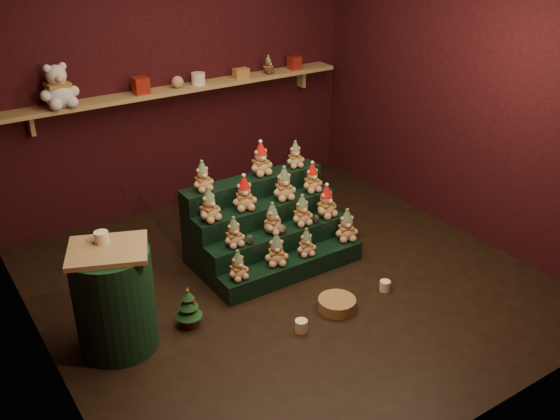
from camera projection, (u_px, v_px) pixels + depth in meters
ground at (287, 282)px, 5.45m from camera, size 4.00×4.00×0.00m
back_wall at (176, 75)px, 6.36m from camera, size 4.00×0.10×2.80m
front_wall at (506, 234)px, 3.30m from camera, size 4.00×0.10×2.80m
left_wall at (12, 189)px, 3.81m from camera, size 0.10×4.00×2.80m
right_wall at (469, 90)px, 5.84m from camera, size 0.10×4.00×2.80m
back_shelf at (184, 89)px, 6.28m from camera, size 3.60×0.26×0.24m
riser_tier_front at (293, 268)px, 5.49m from camera, size 1.40×0.22×0.18m
riser_tier_midfront at (279, 249)px, 5.61m from camera, size 1.40×0.22×0.36m
riser_tier_midback at (266, 230)px, 5.74m from camera, size 1.40×0.22×0.54m
riser_tier_back at (253, 213)px, 5.86m from camera, size 1.40×0.22×0.72m
teddy_0 at (238, 265)px, 5.11m from camera, size 0.19×0.17×0.25m
teddy_1 at (276, 249)px, 5.31m from camera, size 0.26×0.25×0.29m
teddy_2 at (306, 242)px, 5.46m from camera, size 0.21×0.20×0.25m
teddy_3 at (347, 225)px, 5.70m from camera, size 0.27×0.26×0.30m
teddy_4 at (234, 232)px, 5.24m from camera, size 0.19×0.17×0.26m
teddy_5 at (272, 218)px, 5.45m from camera, size 0.26×0.25×0.28m
teddy_6 at (302, 210)px, 5.59m from camera, size 0.21×0.20×0.28m
teddy_7 at (326, 201)px, 5.72m from camera, size 0.25×0.23×0.31m
teddy_8 at (209, 205)px, 5.26m from camera, size 0.25×0.24×0.30m
teddy_9 at (244, 193)px, 5.46m from camera, size 0.27×0.25×0.31m
teddy_10 at (284, 183)px, 5.64m from camera, size 0.25×0.23×0.31m
teddy_11 at (312, 178)px, 5.80m from camera, size 0.21×0.19×0.28m
teddy_12 at (202, 176)px, 5.39m from camera, size 0.19×0.17×0.27m
teddy_13 at (261, 159)px, 5.70m from camera, size 0.22×0.20×0.31m
teddy_14 at (295, 154)px, 5.88m from camera, size 0.20×0.19×0.25m
snow_globe_a at (250, 239)px, 5.30m from camera, size 0.07×0.07×0.09m
snow_globe_b at (282, 229)px, 5.46m from camera, size 0.07×0.07×0.09m
snow_globe_c at (316, 219)px, 5.65m from camera, size 0.06×0.06×0.08m
side_table at (114, 299)px, 4.49m from camera, size 0.67×0.62×0.83m
table_ornament at (101, 237)px, 4.37m from camera, size 0.10×0.10×0.08m
mini_christmas_tree at (188, 307)px, 4.81m from camera, size 0.21×0.21×0.36m
mug_left at (301, 326)px, 4.80m from camera, size 0.10×0.10×0.10m
mug_right at (385, 286)px, 5.31m from camera, size 0.09×0.09×0.09m
wicker_basket at (337, 304)px, 5.06m from camera, size 0.40×0.40×0.10m
white_bear at (57, 80)px, 5.52m from camera, size 0.38×0.34×0.50m
brown_bear at (268, 65)px, 6.69m from camera, size 0.17×0.16×0.19m
gift_tin_red_a at (141, 86)px, 5.99m from camera, size 0.14×0.14×0.16m
gift_tin_cream at (198, 79)px, 6.30m from camera, size 0.14×0.14×0.12m
gift_tin_red_b at (294, 63)px, 6.88m from camera, size 0.12×0.12×0.14m
shelf_plush_ball at (178, 82)px, 6.19m from camera, size 0.12×0.12×0.12m
scarf_gift_box at (241, 73)px, 6.55m from camera, size 0.16×0.10×0.10m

